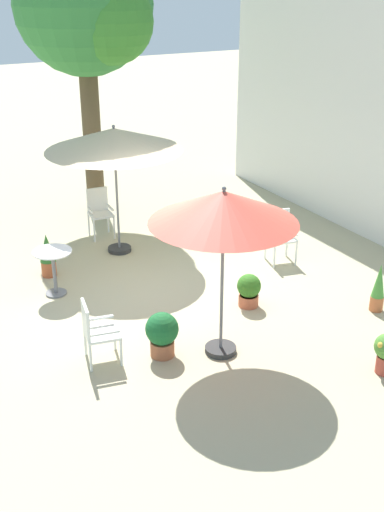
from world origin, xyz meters
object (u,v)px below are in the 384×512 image
(patio_chair_1, at_px, (280,233))
(potted_plant_2, at_px, (249,290))
(patio_umbrella_0, at_px, (224,209))
(potted_plant_0, at_px, (48,255))
(shade_tree, at_px, (86,5))
(potted_plant_1, at_px, (378,288))
(patio_umbrella_1, at_px, (114,140))
(patio_chair_2, at_px, (96,329))
(cafe_table_0, at_px, (53,265))
(potted_plant_4, at_px, (162,333))
(patio_chair_0, at_px, (99,209))

(patio_chair_1, height_order, potted_plant_2, patio_chair_1)
(patio_umbrella_0, relative_size, potted_plant_0, 3.13)
(patio_chair_1, xyz_separation_m, potted_plant_2, (1.22, -1.45, -0.26))
(potted_plant_0, bearing_deg, shade_tree, 144.30)
(potted_plant_1, bearing_deg, patio_umbrella_1, -146.86)
(potted_plant_0, xyz_separation_m, potted_plant_2, (2.59, 2.47, -0.11))
(patio_chair_2, bearing_deg, shade_tree, 159.03)
(shade_tree, bearing_deg, potted_plant_0, -35.70)
(patio_umbrella_0, height_order, patio_umbrella_1, patio_umbrella_0)
(potted_plant_0, height_order, potted_plant_2, potted_plant_0)
(patio_umbrella_0, height_order, potted_plant_1, patio_umbrella_0)
(patio_umbrella_1, distance_m, potted_plant_1, 5.17)
(patio_chair_2, xyz_separation_m, potted_plant_0, (-2.94, 0.21, -0.11))
(cafe_table_0, distance_m, potted_plant_4, 2.60)
(patio_chair_2, height_order, potted_plant_4, patio_chair_2)
(patio_umbrella_1, relative_size, potted_plant_4, 3.82)
(patio_chair_1, bearing_deg, potted_plant_0, -109.29)
(patio_umbrella_0, bearing_deg, potted_plant_2, 131.39)
(patio_chair_1, relative_size, potted_plant_2, 1.75)
(shade_tree, xyz_separation_m, patio_chair_0, (1.41, -0.50, -3.70))
(potted_plant_2, distance_m, potted_plant_4, 1.94)
(patio_chair_0, height_order, potted_plant_2, patio_chair_0)
(shade_tree, height_order, patio_umbrella_0, shade_tree)
(patio_umbrella_1, xyz_separation_m, patio_chair_1, (1.78, 2.42, -1.60))
(patio_chair_0, height_order, potted_plant_0, patio_chair_0)
(patio_chair_1, bearing_deg, cafe_table_0, -98.94)
(cafe_table_0, bearing_deg, potted_plant_1, 55.51)
(patio_chair_2, bearing_deg, patio_chair_0, 158.51)
(patio_chair_0, bearing_deg, patio_chair_2, -21.49)
(patio_umbrella_0, relative_size, cafe_table_0, 3.12)
(potted_plant_1, relative_size, potted_plant_2, 1.46)
(patio_chair_0, relative_size, potted_plant_2, 1.80)
(patio_chair_2, bearing_deg, patio_umbrella_0, 69.39)
(potted_plant_2, bearing_deg, patio_chair_1, 129.99)
(potted_plant_0, bearing_deg, potted_plant_1, 48.56)
(patio_umbrella_1, xyz_separation_m, potted_plant_0, (0.41, -1.49, -1.75))
(patio_chair_1, bearing_deg, potted_plant_4, -60.53)
(shade_tree, bearing_deg, patio_chair_0, -19.40)
(cafe_table_0, relative_size, patio_chair_0, 0.80)
(potted_plant_1, height_order, potted_plant_2, potted_plant_1)
(patio_umbrella_1, bearing_deg, potted_plant_1, 33.14)
(patio_umbrella_0, relative_size, patio_umbrella_1, 0.98)
(cafe_table_0, bearing_deg, patio_chair_1, 81.06)
(patio_chair_0, distance_m, potted_plant_1, 5.66)
(potted_plant_0, distance_m, potted_plant_1, 5.54)
(cafe_table_0, relative_size, potted_plant_1, 0.98)
(patio_chair_2, height_order, potted_plant_0, patio_chair_2)
(potted_plant_0, bearing_deg, patio_chair_2, -4.15)
(patio_chair_1, bearing_deg, patio_umbrella_1, -126.26)
(patio_chair_0, distance_m, potted_plant_0, 1.96)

